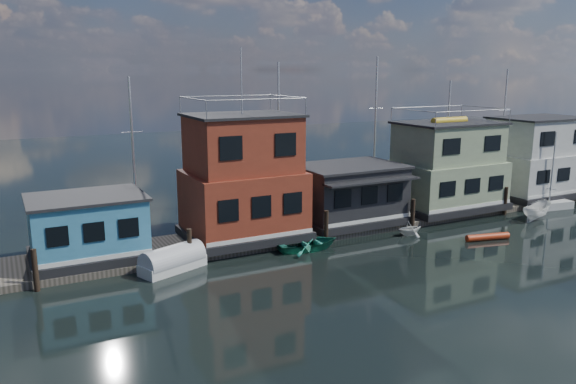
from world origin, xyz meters
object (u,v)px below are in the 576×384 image
houseboat_blue (88,228)px  houseboat_dark (349,193)px  houseboat_red (243,180)px  houseboat_white (536,159)px  dinghy_teal (308,243)px  dinghy_white (410,228)px  red_kayak (488,237)px  day_sailer (549,204)px  houseboat_green (447,168)px  tarp_runabout (173,261)px  motorboat (536,211)px

houseboat_blue → houseboat_dark: (17.50, -0.02, 0.21)m
houseboat_red → houseboat_white: houseboat_red is taller
houseboat_dark → dinghy_teal: houseboat_dark is taller
dinghy_white → red_kayak: size_ratio=0.62×
houseboat_red → day_sailer: bearing=-6.9°
day_sailer → dinghy_white: (-14.70, -0.69, 0.12)m
day_sailer → red_kayak: bearing=-151.9°
houseboat_green → dinghy_white: size_ratio=4.42×
houseboat_green → dinghy_white: bearing=-150.1°
houseboat_dark → houseboat_green: houseboat_green is taller
houseboat_blue → houseboat_dark: houseboat_dark is taller
day_sailer → dinghy_white: size_ratio=3.25×
houseboat_dark → tarp_runabout: size_ratio=1.85×
houseboat_green → houseboat_white: (10.00, -0.00, -0.01)m
houseboat_blue → dinghy_white: 20.42m
houseboat_red → houseboat_green: size_ratio=1.41×
houseboat_red → dinghy_teal: bearing=-47.9°
day_sailer → motorboat: size_ratio=1.84×
houseboat_dark → red_kayak: 9.65m
houseboat_green → dinghy_teal: houseboat_green is taller
houseboat_green → day_sailer: bearing=-20.4°
dinghy_white → houseboat_red: bearing=71.9°
red_kayak → dinghy_white: bearing=152.8°
houseboat_red → red_kayak: bearing=-25.9°
red_kayak → houseboat_white: bearing=41.7°
houseboat_green → tarp_runabout: size_ratio=2.10×
tarp_runabout → red_kayak: (19.91, -3.92, -0.34)m
houseboat_dark → houseboat_green: bearing=0.1°
houseboat_blue → dinghy_white: houseboat_blue is taller
motorboat → houseboat_green: bearing=27.6°
dinghy_white → red_kayak: (3.83, -3.22, -0.28)m
houseboat_white → dinghy_teal: (-24.06, -3.25, -3.12)m
houseboat_dark → houseboat_green: size_ratio=0.88×
houseboat_dark → houseboat_red: bearing=179.9°
houseboat_dark → tarp_runabout: houseboat_dark is taller
dinghy_white → red_kayak: bearing=-128.5°
day_sailer → houseboat_green: bearing=167.8°
red_kayak → houseboat_dark: bearing=145.2°
houseboat_blue → houseboat_white: 36.52m
houseboat_blue → tarp_runabout: size_ratio=1.60×
houseboat_blue → day_sailer: size_ratio=1.03×
houseboat_blue → dinghy_white: bearing=-10.6°
dinghy_white → dinghy_teal: (-7.56, 0.49, -0.09)m
houseboat_red → tarp_runabout: (-5.58, -3.04, -3.54)m
houseboat_white → houseboat_dark: bearing=-179.9°
day_sailer → dinghy_teal: day_sailer is taller
houseboat_red → motorboat: 22.26m
red_kayak → dinghy_teal: (-11.39, 3.71, 0.19)m
dinghy_teal → red_kayak: bearing=-104.7°
dinghy_white → motorboat: size_ratio=0.57×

